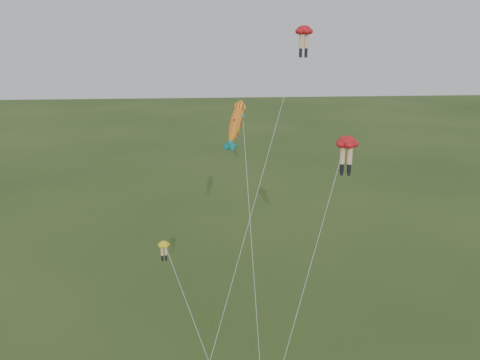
{
  "coord_description": "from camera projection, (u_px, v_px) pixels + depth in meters",
  "views": [
    {
      "loc": [
        -3.01,
        -31.35,
        23.12
      ],
      "look_at": [
        0.0,
        6.0,
        12.34
      ],
      "focal_mm": 40.0,
      "sensor_mm": 36.0,
      "label": 1
    }
  ],
  "objects": [
    {
      "name": "legs_kite_red_mid",
      "position": [
        346.0,
        147.0,
        36.13
      ],
      "size": [
        6.66,
        6.97,
        16.04
      ],
      "rotation": [
        0.0,
        0.0,
        -0.25
      ],
      "color": "red",
      "rests_on": "ground"
    },
    {
      "name": "legs_kite_red_high",
      "position": [
        302.0,
        38.0,
        41.39
      ],
      "size": [
        9.08,
        11.96,
        23.23
      ],
      "rotation": [
        0.0,
        0.0,
        0.05
      ],
      "color": "red",
      "rests_on": "ground"
    },
    {
      "name": "fish_kite",
      "position": [
        236.0,
        123.0,
        36.61
      ],
      "size": [
        2.29,
        8.26,
        18.48
      ],
      "rotation": [
        0.86,
        0.0,
        -0.42
      ],
      "color": "gold",
      "rests_on": "ground"
    },
    {
      "name": "legs_kite_yellow",
      "position": [
        167.0,
        255.0,
        37.33
      ],
      "size": [
        4.7,
        8.25,
        8.61
      ],
      "rotation": [
        0.0,
        0.0,
        0.26
      ],
      "color": "yellow",
      "rests_on": "ground"
    }
  ]
}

